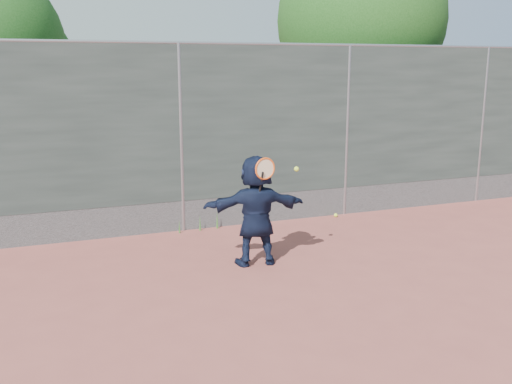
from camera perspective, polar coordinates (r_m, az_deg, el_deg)
name	(u,v)px	position (r m, az deg, el deg)	size (l,w,h in m)	color
ground	(259,315)	(6.36, 0.29, -12.20)	(80.00, 80.00, 0.00)	#9E4C42
player	(256,210)	(7.67, 0.00, -1.84)	(1.40, 0.45, 1.51)	#121932
ball_ground	(336,215)	(10.32, 7.98, -2.31)	(0.07, 0.07, 0.07)	#D8F736
fence	(181,135)	(9.19, -7.52, 5.71)	(20.00, 0.06, 3.03)	#38423D
swing_action	(268,170)	(7.41, 1.21, 2.21)	(0.67, 0.18, 0.51)	#E35015
tree_right	(367,26)	(13.05, 11.02, 15.99)	(3.78, 3.60, 5.39)	#382314
weed_clump	(203,222)	(9.43, -5.37, -3.04)	(0.68, 0.07, 0.30)	#387226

